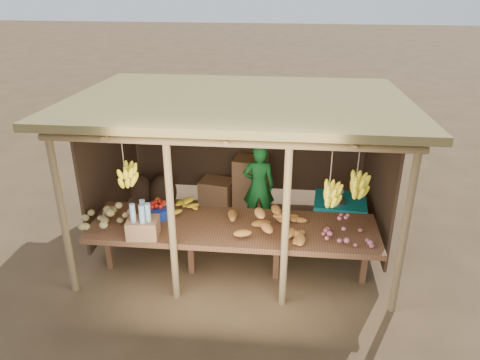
{
  "coord_description": "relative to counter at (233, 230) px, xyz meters",
  "views": [
    {
      "loc": [
        0.63,
        -6.4,
        4.04
      ],
      "look_at": [
        0.0,
        0.0,
        1.05
      ],
      "focal_mm": 35.0,
      "sensor_mm": 36.0,
      "label": 1
    }
  ],
  "objects": [
    {
      "name": "carton_stack",
      "position": [
        -0.13,
        2.13,
        -0.34
      ],
      "size": [
        1.24,
        0.53,
        0.9
      ],
      "color": "#9A6B45",
      "rests_on": "ground"
    },
    {
      "name": "banana_pile",
      "position": [
        -0.9,
        0.33,
        0.24
      ],
      "size": [
        0.72,
        0.5,
        0.35
      ],
      "primitive_type": null,
      "rotation": [
        0.0,
        0.0,
        0.17
      ],
      "color": "gold",
      "rests_on": "counter"
    },
    {
      "name": "sweet_potato_heap",
      "position": [
        0.35,
        -0.06,
        0.24
      ],
      "size": [
        1.13,
        0.71,
        0.36
      ],
      "primitive_type": null,
      "rotation": [
        0.0,
        0.0,
        -0.05
      ],
      "color": "#B9742F",
      "rests_on": "counter"
    },
    {
      "name": "burlap_sacks",
      "position": [
        -1.75,
        2.03,
        -0.44
      ],
      "size": [
        0.96,
        0.5,
        0.68
      ],
      "color": "#412D1E",
      "rests_on": "ground"
    },
    {
      "name": "ground",
      "position": [
        -0.0,
        0.95,
        -0.74
      ],
      "size": [
        60.0,
        60.0,
        0.0
      ],
      "primitive_type": "plane",
      "color": "brown",
      "rests_on": "ground"
    },
    {
      "name": "vendor",
      "position": [
        0.26,
        1.44,
        -0.02
      ],
      "size": [
        0.55,
        0.38,
        1.44
      ],
      "primitive_type": "imported",
      "rotation": [
        0.0,
        0.0,
        3.22
      ],
      "color": "#187029",
      "rests_on": "ground"
    },
    {
      "name": "tarp_crate",
      "position": [
        1.54,
        1.08,
        -0.35
      ],
      "size": [
        0.85,
        0.75,
        0.94
      ],
      "color": "brown",
      "rests_on": "ground"
    },
    {
      "name": "bottle_box",
      "position": [
        -1.13,
        -0.37,
        0.25
      ],
      "size": [
        0.42,
        0.34,
        0.5
      ],
      "color": "#9A6B45",
      "rests_on": "counter"
    },
    {
      "name": "stall_structure",
      "position": [
        0.02,
        0.82,
        1.17
      ],
      "size": [
        4.7,
        3.5,
        2.43
      ],
      "color": "olive",
      "rests_on": "ground"
    },
    {
      "name": "onion_heap",
      "position": [
        1.46,
        -0.2,
        0.24
      ],
      "size": [
        0.8,
        0.65,
        0.35
      ],
      "primitive_type": null,
      "rotation": [
        0.0,
        0.0,
        -0.4
      ],
      "color": "#B75968",
      "rests_on": "counter"
    },
    {
      "name": "counter",
      "position": [
        0.0,
        0.0,
        0.0
      ],
      "size": [
        3.9,
        1.05,
        0.8
      ],
      "color": "brown",
      "rests_on": "ground"
    },
    {
      "name": "potato_heap",
      "position": [
        -1.57,
        -0.12,
        0.24
      ],
      "size": [
        1.15,
        0.95,
        0.37
      ],
      "primitive_type": null,
      "rotation": [
        0.0,
        0.0,
        0.42
      ],
      "color": "tan",
      "rests_on": "counter"
    },
    {
      "name": "tomato_basin",
      "position": [
        -1.1,
        0.19,
        0.15
      ],
      "size": [
        0.4,
        0.4,
        0.21
      ],
      "rotation": [
        0.0,
        0.0,
        0.32
      ],
      "color": "navy",
      "rests_on": "counter"
    }
  ]
}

